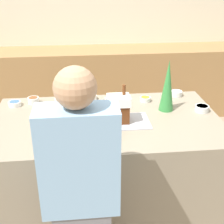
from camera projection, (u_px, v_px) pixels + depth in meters
name	position (u px, v px, depth m)	size (l,w,h in m)	color
ground_plane	(107.00, 212.00, 2.76)	(12.00, 12.00, 0.00)	gray
wall_back	(91.00, 19.00, 4.34)	(8.00, 0.05, 2.60)	beige
back_cabinet_block	(94.00, 83.00, 4.40)	(6.00, 0.60, 0.95)	#9E7547
kitchen_island	(107.00, 169.00, 2.56)	(1.74, 1.00, 0.92)	gray
baking_tray	(118.00, 122.00, 2.32)	(0.46, 0.28, 0.01)	#B2B2BC
gingerbread_house	(119.00, 108.00, 2.27)	(0.17, 0.14, 0.28)	#5B2D14
decorative_tree	(168.00, 86.00, 2.44)	(0.12, 0.12, 0.41)	#33843D
candy_bowl_far_right	(33.00, 100.00, 2.63)	(0.09, 0.09, 0.05)	silver
candy_bowl_near_tray_left	(202.00, 108.00, 2.49)	(0.11, 0.11, 0.05)	silver
candy_bowl_near_tray_right	(177.00, 93.00, 2.78)	(0.10, 0.10, 0.05)	silver
candy_bowl_center_rear	(61.00, 100.00, 2.64)	(0.11, 0.11, 0.04)	silver
candy_bowl_far_left	(15.00, 103.00, 2.58)	(0.10, 0.10, 0.04)	white
candy_bowl_behind_tray	(91.00, 97.00, 2.71)	(0.10, 0.10, 0.04)	white
candy_bowl_beside_tree	(145.00, 99.00, 2.67)	(0.09, 0.09, 0.04)	silver
cookbook	(116.00, 101.00, 2.67)	(0.19, 0.12, 0.02)	#CCB78C
person	(81.00, 199.00, 1.71)	(0.41, 0.52, 1.57)	slate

